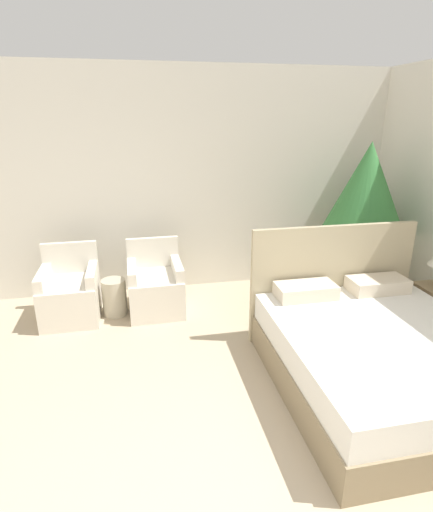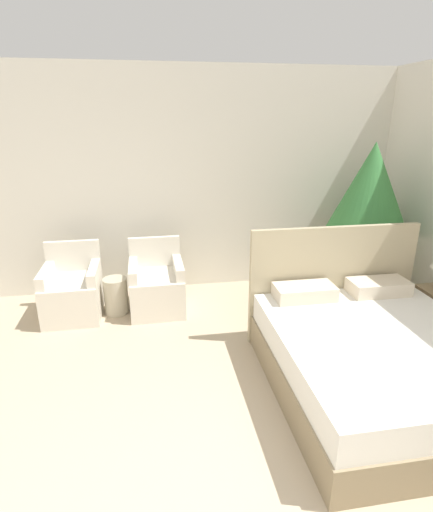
% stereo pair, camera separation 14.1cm
% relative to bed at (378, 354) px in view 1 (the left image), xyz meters
% --- Properties ---
extents(wall_back, '(10.00, 0.06, 2.90)m').
position_rel_bed_xyz_m(wall_back, '(-1.53, 2.59, 1.14)').
color(wall_back, silver).
rests_on(wall_back, ground_plane).
extents(bed, '(1.79, 2.02, 1.23)m').
position_rel_bed_xyz_m(bed, '(0.00, 0.00, 0.00)').
color(bed, '#8C7A5B').
rests_on(bed, ground_plane).
extents(armchair_near_window_left, '(0.65, 0.70, 0.85)m').
position_rel_bed_xyz_m(armchair_near_window_left, '(-2.82, 1.85, -0.03)').
color(armchair_near_window_left, silver).
rests_on(armchair_near_window_left, ground_plane).
extents(armchair_near_window_right, '(0.65, 0.70, 0.85)m').
position_rel_bed_xyz_m(armchair_near_window_right, '(-1.83, 1.85, -0.03)').
color(armchair_near_window_right, silver).
rests_on(armchair_near_window_right, ground_plane).
extents(potted_palm, '(1.07, 1.07, 2.00)m').
position_rel_bed_xyz_m(potted_palm, '(0.80, 1.77, 1.05)').
color(potted_palm, beige).
rests_on(potted_palm, ground_plane).
extents(side_table, '(0.29, 0.29, 0.45)m').
position_rel_bed_xyz_m(side_table, '(-2.32, 1.85, -0.09)').
color(side_table, '#B7AD93').
rests_on(side_table, ground_plane).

